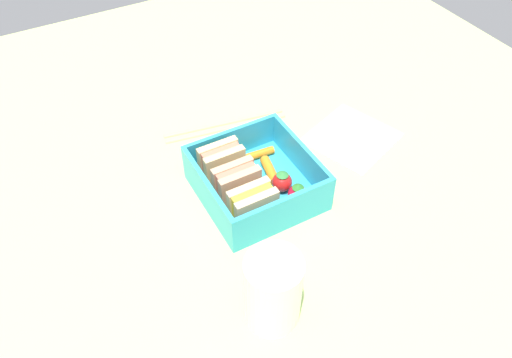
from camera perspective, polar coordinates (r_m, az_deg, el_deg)
ground_plane at (r=69.10cm, az=-0.00°, el=-2.13°), size 120.00×120.00×2.00cm
bento_tray at (r=67.91cm, az=-0.00°, el=-1.23°), size 15.01×14.68×1.20cm
bento_rim at (r=65.79cm, az=-0.00°, el=0.49°), size 15.01×14.68×4.64cm
sandwich_left at (r=62.20cm, az=-0.37°, el=-2.94°), size 3.19×5.80×4.72cm
sandwich_center_left at (r=64.84cm, az=-2.24°, el=-0.37°), size 3.19×5.80×4.72cm
sandwich_center at (r=67.66cm, az=-3.96°, el=2.00°), size 3.19×5.80×4.72cm
strawberry_far_left at (r=64.91cm, az=4.77°, el=-1.69°), size 2.57×2.57×3.17cm
strawberry_left at (r=66.22cm, az=3.00°, el=-0.27°), size 2.69×2.69×3.29cm
carrot_stick_far_left at (r=68.77cm, az=1.58°, el=1.05°), size 4.67×2.19×1.35cm
carrot_stick_left at (r=71.23cm, az=0.37°, el=2.89°), size 1.48×4.47×1.13cm
chopstick_pair at (r=78.42cm, az=-3.51°, el=6.22°), size 5.24×19.38×0.70cm
drinking_glass at (r=53.49cm, az=1.94°, el=-12.66°), size 6.13×6.13×9.65cm
folded_napkin at (r=77.66cm, az=10.89°, el=4.72°), size 14.72×15.02×0.40cm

